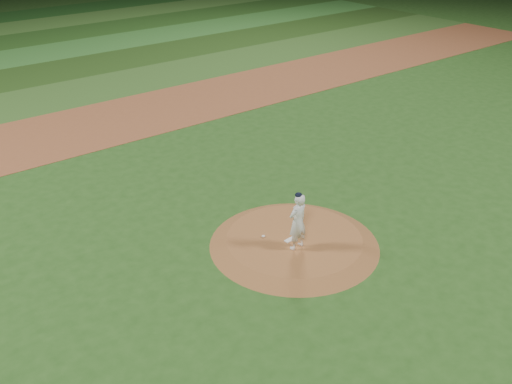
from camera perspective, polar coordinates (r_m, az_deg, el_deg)
name	(u,v)px	position (r m, az deg, el deg)	size (l,w,h in m)	color
ground	(294,244)	(18.64, 3.83, -5.26)	(120.00, 120.00, 0.00)	#26521A
infield_dirt_band	(106,123)	(29.39, -14.74, 6.73)	(70.00, 6.00, 0.02)	brown
outfield_stripe_0	(64,95)	(34.27, -18.68, 9.18)	(70.00, 5.00, 0.02)	#366324
outfield_stripe_1	(33,75)	(38.84, -21.41, 10.84)	(70.00, 5.00, 0.02)	#234716
outfield_stripe_2	(8,59)	(43.51, -23.59, 12.13)	(70.00, 5.00, 0.02)	#33792C
pitchers_mound	(294,241)	(18.57, 3.84, -4.93)	(5.50, 5.50, 0.25)	#9A5D2F
pitching_rubber	(293,238)	(18.46, 3.69, -4.63)	(0.65, 0.16, 0.03)	white
rosin_bag	(263,236)	(18.49, 0.75, -4.44)	(0.12, 0.12, 0.06)	white
pitcher_on_mound	(298,221)	(17.53, 4.18, -2.94)	(0.72, 0.50, 1.95)	white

